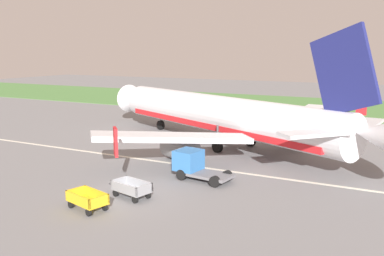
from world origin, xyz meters
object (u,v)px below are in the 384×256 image
object	(u,v)px
baggage_cart_nearest	(87,200)
service_truck_beside_carts	(194,164)
airplane	(225,116)
baggage_cart_second_in_row	(131,188)

from	to	relation	value
baggage_cart_nearest	service_truck_beside_carts	xyz separation A→B (m)	(2.87, 8.43, 0.50)
airplane	service_truck_beside_carts	xyz separation A→B (m)	(2.11, -10.88, -1.95)
baggage_cart_nearest	service_truck_beside_carts	world-z (taller)	service_truck_beside_carts
airplane	baggage_cart_second_in_row	size ratio (longest dim) A/B	9.78
baggage_cart_second_in_row	baggage_cart_nearest	bearing A→B (deg)	-111.39
baggage_cart_second_in_row	service_truck_beside_carts	distance (m)	5.80
airplane	baggage_cart_nearest	bearing A→B (deg)	-92.26
service_truck_beside_carts	airplane	bearing A→B (deg)	100.95
baggage_cart_nearest	baggage_cart_second_in_row	size ratio (longest dim) A/B	1.00
service_truck_beside_carts	baggage_cart_nearest	bearing A→B (deg)	-108.79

